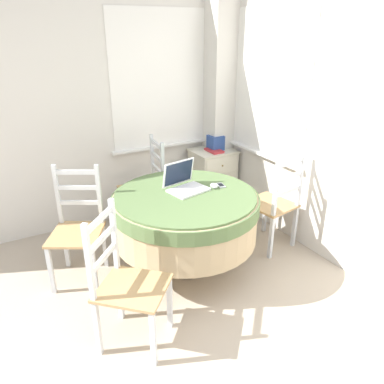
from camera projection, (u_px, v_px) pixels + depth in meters
name	position (u px, v px, depth m)	size (l,w,h in m)	color
corner_room_shell	(209.00, 117.00, 3.27)	(4.12, 4.58, 2.55)	silver
round_dining_table	(185.00, 213.00, 3.18)	(1.24, 1.24, 0.73)	#4C3D2D
laptop	(185.00, 184.00, 3.18)	(0.36, 0.33, 0.24)	white
computer_mouse	(214.00, 186.00, 3.21)	(0.06, 0.09, 0.04)	silver
cell_phone	(221.00, 185.00, 3.27)	(0.07, 0.11, 0.01)	#B2B7BC
dining_chair_near_back_window	(146.00, 187.00, 3.94)	(0.47, 0.45, 0.98)	tan
dining_chair_near_right_window	(274.00, 204.00, 3.57)	(0.46, 0.49, 0.98)	tan
dining_chair_camera_near	(126.00, 284.00, 2.44)	(0.59, 0.59, 0.98)	tan
dining_chair_left_flank	(77.00, 229.00, 3.12)	(0.56, 0.57, 0.98)	tan
corner_cabinet	(212.00, 177.00, 4.52)	(0.49, 0.43, 0.69)	silver
storage_box	(216.00, 143.00, 4.38)	(0.16, 0.16, 0.17)	#2D4C93
book_on_cabinet	(214.00, 151.00, 4.33)	(0.14, 0.23, 0.02)	#BC3338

